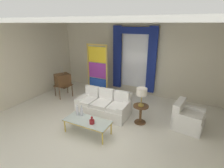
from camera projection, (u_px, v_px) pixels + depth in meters
name	position (u px, v px, depth m)	size (l,w,h in m)	color
ground_plane	(101.00, 125.00, 5.43)	(16.00, 16.00, 0.00)	silver
wall_rear	(136.00, 60.00, 7.51)	(8.00, 0.12, 3.00)	beige
wall_left	(29.00, 62.00, 6.99)	(0.12, 7.00, 3.00)	beige
ceiling_slab	(113.00, 22.00, 5.11)	(8.00, 7.60, 0.04)	white
curtained_window	(134.00, 55.00, 7.31)	(2.00, 0.17, 2.70)	white
couch_white_long	(104.00, 105.00, 6.03)	(1.77, 0.95, 0.86)	white
coffee_table	(87.00, 122.00, 4.90)	(1.33, 0.57, 0.41)	silver
bottle_blue_decanter	(82.00, 111.00, 5.10)	(0.08, 0.08, 0.34)	silver
bottle_crystal_tall	(77.00, 111.00, 5.15)	(0.07, 0.07, 0.34)	silver
bottle_amber_squat	(92.00, 121.00, 4.72)	(0.14, 0.14, 0.22)	maroon
vintage_tv	(63.00, 80.00, 7.30)	(0.71, 0.75, 1.35)	brown
armchair_white	(186.00, 119.00, 5.22)	(0.92, 0.91, 0.80)	white
stained_glass_divider	(97.00, 71.00, 7.38)	(0.95, 0.05, 2.20)	gold
peacock_figurine	(104.00, 95.00, 7.11)	(0.44, 0.60, 0.50)	beige
round_side_table	(141.00, 113.00, 5.43)	(0.48, 0.48, 0.59)	brown
table_lamp_brass	(142.00, 93.00, 5.21)	(0.32, 0.32, 0.57)	#B29338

